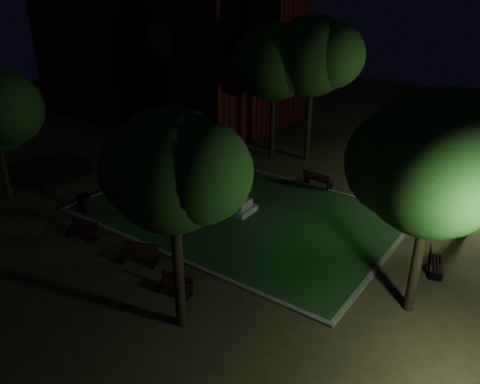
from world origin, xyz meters
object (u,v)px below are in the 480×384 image
object	(u,v)px
bench_near_right	(175,285)
bench_right_side	(434,263)
bench_near_left	(139,255)
trash_bin	(85,204)
bench_left_side	(145,166)
bench_far_side	(318,180)
bicycle	(131,142)
bench_west_near	(83,230)
monument	(239,196)

from	to	relation	value
bench_near_right	bench_right_side	size ratio (longest dim) A/B	0.91
bench_near_left	trash_bin	size ratio (longest dim) A/B	1.75
bench_near_left	bench_left_side	world-z (taller)	bench_near_left
bench_right_side	trash_bin	bearing A→B (deg)	90.84
bench_near_right	bench_left_side	size ratio (longest dim) A/B	0.99
bench_far_side	bench_right_side	bearing A→B (deg)	151.85
bicycle	trash_bin	bearing A→B (deg)	-100.62
bench_near_right	trash_bin	size ratio (longest dim) A/B	1.52
bench_near_left	bench_far_side	size ratio (longest dim) A/B	0.97
bench_west_near	bench_right_side	xyz separation A→B (m)	(13.87, 6.64, -0.01)
bench_right_side	bench_far_side	world-z (taller)	bench_far_side
monument	bench_right_side	xyz separation A→B (m)	(9.52, 0.39, -0.56)
bench_left_side	bench_right_side	distance (m)	17.60
bench_right_side	trash_bin	distance (m)	16.69
monument	bench_far_side	world-z (taller)	monument
bench_far_side	bicycle	xyz separation A→B (m)	(-13.80, -1.57, -0.01)
bench_west_near	trash_bin	distance (m)	2.68
bench_far_side	trash_bin	xyz separation A→B (m)	(-8.16, -9.81, 0.05)
bench_west_near	bench_right_side	size ratio (longest dim) A/B	1.02
monument	bench_near_right	bearing A→B (deg)	-73.95
bench_west_near	bench_left_side	world-z (taller)	bench_west_near
bench_near_right	bench_far_side	world-z (taller)	bench_far_side
bench_left_side	bicycle	bearing A→B (deg)	-144.88
bench_west_near	trash_bin	size ratio (longest dim) A/B	1.70
bench_right_side	bench_near_left	bearing A→B (deg)	106.53
bench_near_right	bench_west_near	size ratio (longest dim) A/B	0.89
bench_far_side	trash_bin	size ratio (longest dim) A/B	1.81
monument	bench_west_near	xyz separation A→B (m)	(-4.35, -6.24, -0.55)
bench_near_left	bench_near_right	distance (m)	2.73
bench_near_right	bench_far_side	bearing A→B (deg)	81.59
bench_near_left	bicycle	xyz separation A→B (m)	(-11.39, 9.90, 0.02)
bench_right_side	trash_bin	world-z (taller)	trash_bin
bench_near_left	bench_near_right	xyz separation A→B (m)	(2.65, -0.67, -0.05)
bench_near_right	bench_near_left	bearing A→B (deg)	156.37
bench_near_left	bicycle	size ratio (longest dim) A/B	1.02
bench_left_side	bicycle	distance (m)	4.73
bench_left_side	bench_far_side	bearing A→B (deg)	90.20
bench_near_right	bicycle	world-z (taller)	bicycle
bench_right_side	monument	bearing A→B (deg)	76.00
bench_far_side	bench_left_side	bearing A→B (deg)	26.59
monument	bench_near_left	distance (m)	6.26
bench_near_right	trash_bin	distance (m)	8.71
bench_near_left	bench_far_side	distance (m)	11.72
bench_far_side	bicycle	size ratio (longest dim) A/B	1.06
bench_near_right	bench_right_side	xyz separation A→B (m)	(7.55, 7.26, 0.03)
bench_near_right	bench_far_side	xyz separation A→B (m)	(-0.24, 12.13, 0.08)
monument	bench_left_side	distance (m)	8.17
bench_west_near	trash_bin	xyz separation A→B (m)	(-2.07, 1.70, 0.09)
trash_bin	bicycle	xyz separation A→B (m)	(-5.64, 8.24, -0.06)
trash_bin	bench_left_side	bearing A→B (deg)	106.04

